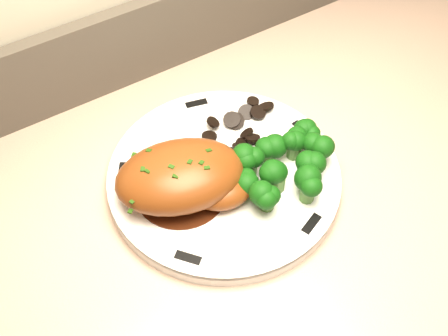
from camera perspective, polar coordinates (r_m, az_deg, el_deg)
plate at (r=0.69m, az=0.00°, el=-1.00°), size 0.29×0.29×0.02m
rim_accent_0 at (r=0.74m, az=7.89°, el=3.96°), size 0.01×0.03×0.00m
rim_accent_1 at (r=0.76m, az=-2.82°, el=6.56°), size 0.03×0.02×0.00m
rim_accent_2 at (r=0.70m, az=-10.26°, el=-0.40°), size 0.02×0.03×0.00m
rim_accent_3 at (r=0.62m, az=-3.68°, el=-9.10°), size 0.03×0.03×0.00m
rim_accent_4 at (r=0.65m, az=8.87°, el=-5.62°), size 0.03×0.02×0.00m
gravy_pool at (r=0.67m, az=-4.36°, el=-2.31°), size 0.11×0.11×0.00m
chicken_breast at (r=0.65m, az=-4.01°, el=-0.98°), size 0.17×0.14×0.06m
mushroom_pile at (r=0.73m, az=2.02°, el=4.07°), size 0.09×0.07×0.02m
broccoli_florets at (r=0.67m, az=6.15°, el=0.41°), size 0.13×0.10×0.04m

